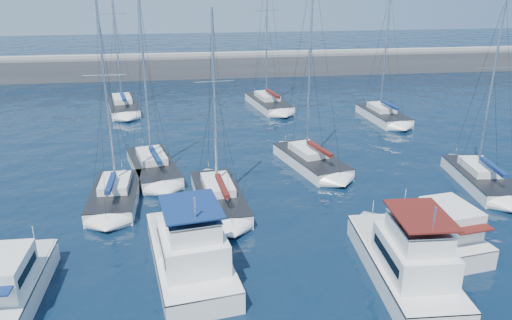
{
  "coord_description": "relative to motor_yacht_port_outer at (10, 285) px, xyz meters",
  "views": [
    {
      "loc": [
        -5.31,
        -24.85,
        14.84
      ],
      "look_at": [
        -1.06,
        6.3,
        3.0
      ],
      "focal_mm": 35.0,
      "sensor_mm": 36.0,
      "label": 1
    }
  ],
  "objects": [
    {
      "name": "sailboat_back_a",
      "position": [
        1.26,
        35.75,
        -0.4
      ],
      "size": [
        4.69,
        9.18,
        17.13
      ],
      "rotation": [
        0.0,
        0.0,
        0.19
      ],
      "color": "white",
      "rests_on": "ground"
    },
    {
      "name": "sailboat_back_c",
      "position": [
        29.34,
        27.94,
        -0.43
      ],
      "size": [
        3.73,
        7.86,
        13.42
      ],
      "rotation": [
        0.0,
        0.0,
        0.09
      ],
      "color": "white",
      "rests_on": "ground"
    },
    {
      "name": "sailboat_mid_d",
      "position": [
        18.41,
        15.56,
        -0.41
      ],
      "size": [
        5.11,
        8.56,
        16.01
      ],
      "rotation": [
        0.0,
        0.0,
        0.26
      ],
      "color": "silver",
      "rests_on": "ground"
    },
    {
      "name": "ground",
      "position": [
        14.17,
        3.4,
        -0.94
      ],
      "size": [
        220.0,
        220.0,
        0.0
      ],
      "primitive_type": "plane",
      "color": "black",
      "rests_on": "ground"
    },
    {
      "name": "sailboat_back_b",
      "position": [
        18.02,
        34.87,
        -0.4
      ],
      "size": [
        4.7,
        9.09,
        17.47
      ],
      "rotation": [
        0.0,
        0.0,
        0.18
      ],
      "color": "silver",
      "rests_on": "ground"
    },
    {
      "name": "motor_yacht_stbd_outer",
      "position": [
        22.88,
        2.24,
        0.0
      ],
      "size": [
        3.59,
        6.97,
        3.2
      ],
      "rotation": [
        0.0,
        0.0,
        0.15
      ],
      "color": "silver",
      "rests_on": "ground"
    },
    {
      "name": "motor_yacht_stbd_inner",
      "position": [
        19.35,
        -0.95,
        0.19
      ],
      "size": [
        3.8,
        9.63,
        4.69
      ],
      "rotation": [
        0.0,
        0.0,
        -0.05
      ],
      "color": "silver",
      "rests_on": "ground"
    },
    {
      "name": "sailboat_mid_e",
      "position": [
        30.08,
        10.15,
        -0.43
      ],
      "size": [
        3.87,
        8.26,
        13.65
      ],
      "rotation": [
        0.0,
        0.0,
        -0.1
      ],
      "color": "white",
      "rests_on": "ground"
    },
    {
      "name": "breakwater",
      "position": [
        14.17,
        55.4,
        0.11
      ],
      "size": [
        160.0,
        6.0,
        4.45
      ],
      "color": "#424244",
      "rests_on": "ground"
    },
    {
      "name": "sailboat_mid_b",
      "position": [
        5.77,
        15.85,
        -0.42
      ],
      "size": [
        4.86,
        8.61,
        14.94
      ],
      "rotation": [
        0.0,
        0.0,
        0.23
      ],
      "color": "silver",
      "rests_on": "ground"
    },
    {
      "name": "sailboat_mid_c",
      "position": [
        10.54,
        9.44,
        -0.43
      ],
      "size": [
        3.77,
        8.38,
        13.23
      ],
      "rotation": [
        0.0,
        0.0,
        0.1
      ],
      "color": "white",
      "rests_on": "ground"
    },
    {
      "name": "motor_yacht_port_inner",
      "position": [
        8.53,
        1.42,
        0.19
      ],
      "size": [
        5.08,
        9.73,
        4.69
      ],
      "rotation": [
        0.0,
        0.0,
        0.16
      ],
      "color": "white",
      "rests_on": "ground"
    },
    {
      "name": "motor_yacht_port_outer",
      "position": [
        0.0,
        0.0,
        0.0
      ],
      "size": [
        2.75,
        6.98,
        3.2
      ],
      "rotation": [
        0.0,
        0.0,
        -0.01
      ],
      "color": "silver",
      "rests_on": "ground"
    },
    {
      "name": "sailboat_mid_a",
      "position": [
        3.49,
        10.72,
        -0.42
      ],
      "size": [
        3.07,
        7.28,
        13.83
      ],
      "rotation": [
        0.0,
        0.0,
        -0.0
      ],
      "color": "white",
      "rests_on": "ground"
    }
  ]
}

